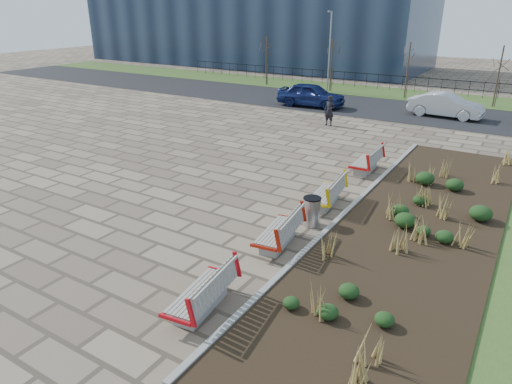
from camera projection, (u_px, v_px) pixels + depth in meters
The scene contains 19 objects.
ground at pixel (158, 243), 13.28m from camera, with size 120.00×120.00×0.00m, color #7E6C56.
planting_bed at pixel (420, 227), 14.15m from camera, with size 4.50×18.00×0.10m, color black.
planting_curb at pixel (349, 210), 15.28m from camera, with size 0.16×18.00×0.15m, color gray.
grass_verge_far at pixel (409, 95), 35.31m from camera, with size 80.00×5.00×0.04m, color #33511E.
road at pixel (386, 109), 30.59m from camera, with size 80.00×7.00×0.02m, color black.
bench_a at pixel (200, 291), 10.22m from camera, with size 0.90×2.10×1.00m, color red, non-canonical shape.
bench_b at pixel (278, 229), 13.02m from camera, with size 0.90×2.10×1.00m, color #A51A0B, non-canonical shape.
bench_c at pixel (325, 192), 15.65m from camera, with size 0.90×2.10×1.00m, color yellow, non-canonical shape.
bench_d at pixel (366, 160), 18.91m from camera, with size 0.90×2.10×1.00m, color red, non-canonical shape.
litter_bin at pixel (312, 212), 14.23m from camera, with size 0.54×0.54×0.92m, color #B2B2B7.
pedestrian at pixel (329, 111), 26.05m from camera, with size 0.63×0.41×1.72m, color black.
car_blue at pixel (311, 95), 31.06m from camera, with size 1.86×4.61×1.57m, color navy.
car_silver at pixel (446, 105), 28.10m from camera, with size 1.53×4.38×1.44m, color #B1B4B9.
tree_a at pixel (266, 61), 39.21m from camera, with size 1.40×1.40×4.00m, color #4C3D2D, non-canonical shape.
tree_b at pixel (331, 65), 36.29m from camera, with size 1.40×1.40×4.00m, color #4C3D2D, non-canonical shape.
tree_c at pixel (407, 70), 33.37m from camera, with size 1.40×1.40×4.00m, color #4C3D2D, non-canonical shape.
tree_d at pixel (498, 77), 30.44m from camera, with size 1.40×1.40×4.00m, color #4C3D2D, non-canonical shape.
lamp_west at pixel (329, 53), 35.52m from camera, with size 0.24×0.60×6.00m, color gray, non-canonical shape.
railing_fence at pixel (415, 84), 36.26m from camera, with size 44.00×0.10×1.20m, color black, non-canonical shape.
Camera 1 is at (8.60, -8.47, 6.41)m, focal length 32.00 mm.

